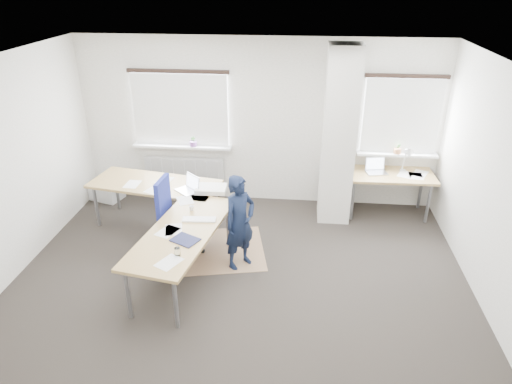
# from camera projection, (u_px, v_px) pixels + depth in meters

# --- Properties ---
(ground) EXTENTS (6.00, 6.00, 0.00)m
(ground) POSITION_uv_depth(u_px,v_px,m) (239.00, 283.00, 5.99)
(ground) COLOR #292421
(ground) RESTS_ON ground
(room_shell) EXTENTS (6.04, 5.04, 2.82)m
(room_shell) POSITION_uv_depth(u_px,v_px,m) (257.00, 147.00, 5.61)
(room_shell) COLOR beige
(room_shell) RESTS_ON ground
(floor_mat) EXTENTS (1.64, 1.48, 0.01)m
(floor_mat) POSITION_uv_depth(u_px,v_px,m) (215.00, 250.00, 6.70)
(floor_mat) COLOR #8C6A4C
(floor_mat) RESTS_ON ground
(white_crate) EXTENTS (0.62, 0.51, 0.32)m
(white_crate) POSITION_uv_depth(u_px,v_px,m) (106.00, 190.00, 8.14)
(white_crate) COLOR white
(white_crate) RESTS_ON ground
(desk_main) EXTENTS (2.40, 2.98, 0.96)m
(desk_main) POSITION_uv_depth(u_px,v_px,m) (171.00, 207.00, 6.44)
(desk_main) COLOR olive
(desk_main) RESTS_ON ground
(desk_side) EXTENTS (1.42, 0.73, 1.22)m
(desk_side) POSITION_uv_depth(u_px,v_px,m) (390.00, 176.00, 7.41)
(desk_side) COLOR olive
(desk_side) RESTS_ON ground
(task_chair) EXTENTS (0.62, 0.61, 1.14)m
(task_chair) POSITION_uv_depth(u_px,v_px,m) (180.00, 232.00, 6.55)
(task_chair) COLOR navy
(task_chair) RESTS_ON ground
(person) EXTENTS (0.57, 0.58, 1.35)m
(person) POSITION_uv_depth(u_px,v_px,m) (240.00, 223.00, 6.08)
(person) COLOR black
(person) RESTS_ON ground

